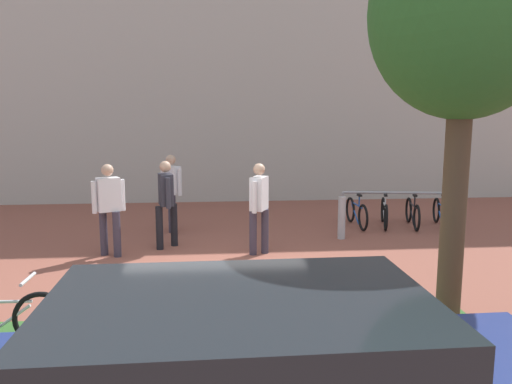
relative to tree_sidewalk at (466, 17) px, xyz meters
name	(u,v)px	position (x,y,z in m)	size (l,w,h in m)	color
ground_plane	(216,281)	(-2.71, 2.30, -3.68)	(60.00, 60.00, 0.00)	brown
building_facade	(211,31)	(-2.71, 10.10, 1.32)	(28.00, 1.20, 10.00)	#B2ADA3
planter_strip	(185,341)	(-3.09, 0.02, -3.60)	(7.00, 1.10, 0.16)	#336028
tree_sidewalk	(466,17)	(0.00, 0.00, 0.00)	(2.09, 2.09, 4.88)	brown
bike_rack_cluster	(399,212)	(1.58, 5.82, -3.33)	(2.63, 1.79, 0.83)	#99999E
bollard_steel	(342,218)	(-0.03, 4.81, -3.23)	(0.16, 0.16, 0.90)	#ADADB2
person_casual_tan	(109,204)	(-4.64, 3.92, -2.69)	(0.56, 0.39, 1.72)	#383342
person_suited_navy	(166,199)	(-3.64, 4.43, -2.69)	(0.40, 0.59, 1.72)	black
person_shirt_white	(259,203)	(-1.88, 3.81, -2.69)	(0.39, 0.56, 1.72)	#383342
person_shirt_blue	(171,188)	(-3.64, 5.83, -2.69)	(0.48, 0.44, 1.72)	#383342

